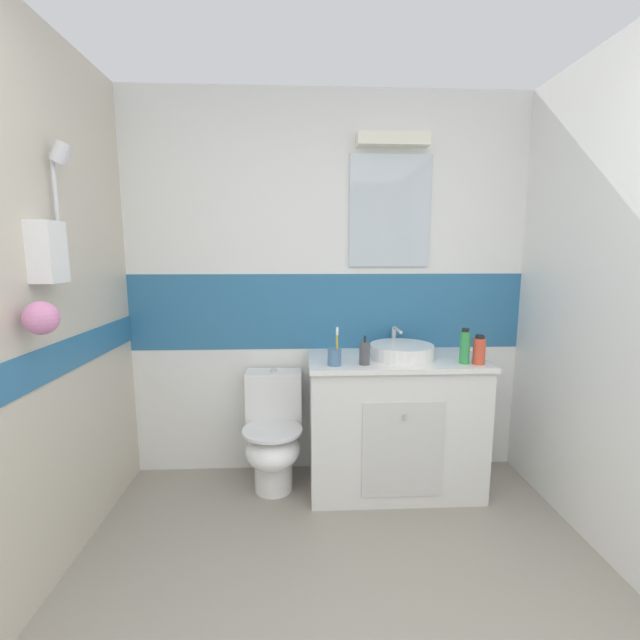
{
  "coord_description": "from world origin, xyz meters",
  "views": [
    {
      "loc": [
        -0.18,
        -0.4,
        1.49
      ],
      "look_at": [
        -0.08,
        1.91,
        1.12
      ],
      "focal_mm": 23.87,
      "sensor_mm": 36.0,
      "label": 1
    }
  ],
  "objects_px": {
    "toilet": "(273,435)",
    "toothbrush_cup": "(335,356)",
    "soap_dispenser": "(365,353)",
    "sink_basin": "(402,350)",
    "shampoo_bottle_tall": "(465,347)",
    "mouthwash_bottle": "(479,350)"
  },
  "relations": [
    {
      "from": "soap_dispenser",
      "to": "mouthwash_bottle",
      "type": "distance_m",
      "value": 0.66
    },
    {
      "from": "shampoo_bottle_tall",
      "to": "toilet",
      "type": "bearing_deg",
      "value": 170.76
    },
    {
      "from": "sink_basin",
      "to": "toothbrush_cup",
      "type": "xyz_separation_m",
      "value": [
        -0.42,
        -0.16,
        0.01
      ]
    },
    {
      "from": "toothbrush_cup",
      "to": "soap_dispenser",
      "type": "xyz_separation_m",
      "value": [
        0.17,
        0.01,
        0.01
      ]
    },
    {
      "from": "sink_basin",
      "to": "toilet",
      "type": "distance_m",
      "value": 0.97
    },
    {
      "from": "toilet",
      "to": "soap_dispenser",
      "type": "distance_m",
      "value": 0.81
    },
    {
      "from": "toilet",
      "to": "mouthwash_bottle",
      "type": "height_order",
      "value": "mouthwash_bottle"
    },
    {
      "from": "shampoo_bottle_tall",
      "to": "mouthwash_bottle",
      "type": "bearing_deg",
      "value": -10.62
    },
    {
      "from": "sink_basin",
      "to": "toilet",
      "type": "xyz_separation_m",
      "value": [
        -0.8,
        0.03,
        -0.55
      ]
    },
    {
      "from": "toothbrush_cup",
      "to": "mouthwash_bottle",
      "type": "distance_m",
      "value": 0.84
    },
    {
      "from": "soap_dispenser",
      "to": "shampoo_bottle_tall",
      "type": "xyz_separation_m",
      "value": [
        0.58,
        -0.0,
        0.03
      ]
    },
    {
      "from": "toothbrush_cup",
      "to": "shampoo_bottle_tall",
      "type": "xyz_separation_m",
      "value": [
        0.76,
        0.01,
        0.04
      ]
    },
    {
      "from": "sink_basin",
      "to": "toilet",
      "type": "height_order",
      "value": "sink_basin"
    },
    {
      "from": "mouthwash_bottle",
      "to": "soap_dispenser",
      "type": "bearing_deg",
      "value": 178.35
    },
    {
      "from": "toilet",
      "to": "toothbrush_cup",
      "type": "height_order",
      "value": "toothbrush_cup"
    },
    {
      "from": "soap_dispenser",
      "to": "shampoo_bottle_tall",
      "type": "distance_m",
      "value": 0.58
    },
    {
      "from": "toilet",
      "to": "toothbrush_cup",
      "type": "bearing_deg",
      "value": -26.99
    },
    {
      "from": "sink_basin",
      "to": "shampoo_bottle_tall",
      "type": "height_order",
      "value": "shampoo_bottle_tall"
    },
    {
      "from": "sink_basin",
      "to": "shampoo_bottle_tall",
      "type": "bearing_deg",
      "value": -24.46
    },
    {
      "from": "sink_basin",
      "to": "soap_dispenser",
      "type": "bearing_deg",
      "value": -149.6
    },
    {
      "from": "sink_basin",
      "to": "mouthwash_bottle",
      "type": "bearing_deg",
      "value": -21.96
    },
    {
      "from": "toothbrush_cup",
      "to": "soap_dispenser",
      "type": "distance_m",
      "value": 0.17
    }
  ]
}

